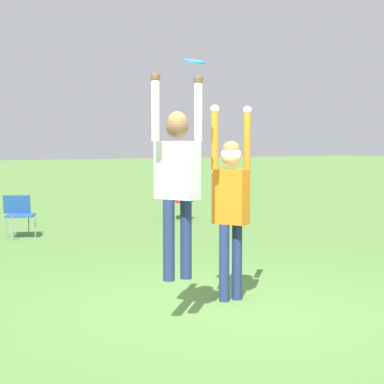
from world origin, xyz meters
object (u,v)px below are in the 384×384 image
frisbee (194,61)px  camping_chair_2 (177,197)px  person_jumping (177,172)px  person_defending (231,197)px  camping_chair_3 (19,212)px

frisbee → camping_chair_2: frisbee is taller
person_jumping → frisbee: (0.27, 0.11, 1.14)m
person_jumping → camping_chair_2: person_jumping is taller
person_jumping → person_defending: 1.15m
camping_chair_3 → person_defending: bearing=120.7°
frisbee → camping_chair_3: 7.06m
camping_chair_2 → camping_chair_3: size_ratio=1.08×
person_jumping → camping_chair_3: (0.24, 6.81, -1.07)m
person_jumping → frisbee: frisbee is taller
person_jumping → person_defending: (0.99, 0.48, -0.33)m
person_defending → camping_chair_3: (-0.74, 6.33, -0.73)m
person_jumping → frisbee: bearing=-93.4°
frisbee → person_jumping: bearing=-157.5°
camping_chair_2 → person_defending: bearing=55.5°
person_defending → frisbee: bearing=-88.8°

